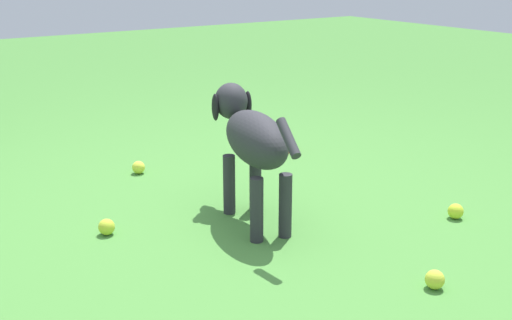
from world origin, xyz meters
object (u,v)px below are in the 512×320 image
object	(u,v)px
water_bowl	(271,146)
dog	(252,138)
tennis_ball_1	(435,280)
tennis_ball_2	(456,211)
tennis_ball_0	(107,227)
tennis_ball_3	(139,167)

from	to	relation	value
water_bowl	dog	bearing A→B (deg)	49.93
tennis_ball_1	tennis_ball_2	distance (m)	0.66
tennis_ball_0	water_bowl	size ratio (longest dim) A/B	0.30
tennis_ball_0	tennis_ball_1	bearing A→B (deg)	125.62
dog	tennis_ball_3	xyz separation A→B (m)	(0.14, -0.84, -0.33)
tennis_ball_1	water_bowl	bearing A→B (deg)	-106.47
dog	tennis_ball_0	xyz separation A→B (m)	(0.56, -0.20, -0.33)
tennis_ball_1	water_bowl	size ratio (longest dim) A/B	0.30
tennis_ball_3	tennis_ball_2	bearing A→B (deg)	123.46
tennis_ball_2	tennis_ball_1	bearing A→B (deg)	33.60
tennis_ball_0	tennis_ball_2	size ratio (longest dim) A/B	1.00
dog	water_bowl	size ratio (longest dim) A/B	3.60
tennis_ball_0	tennis_ball_1	distance (m)	1.27
tennis_ball_0	tennis_ball_2	distance (m)	1.45
tennis_ball_1	tennis_ball_3	distance (m)	1.70
tennis_ball_0	tennis_ball_1	xyz separation A→B (m)	(-0.74, 1.04, 0.00)
tennis_ball_0	tennis_ball_3	distance (m)	0.76
tennis_ball_2	tennis_ball_3	world-z (taller)	same
dog	water_bowl	bearing A→B (deg)	-27.83
water_bowl	tennis_ball_2	bearing A→B (deg)	93.18
tennis_ball_3	water_bowl	world-z (taller)	tennis_ball_3
tennis_ball_0	tennis_ball_3	bearing A→B (deg)	-123.81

